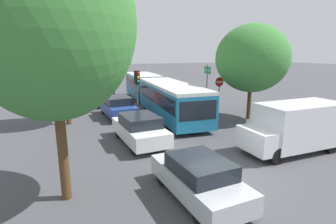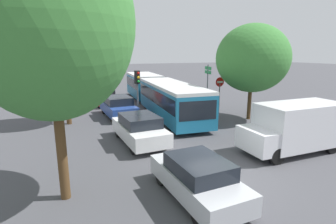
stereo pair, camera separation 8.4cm
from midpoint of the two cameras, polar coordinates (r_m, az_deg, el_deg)
ground_plane at (r=10.43m, az=12.62°, el=-13.67°), size 200.00×200.00×0.00m
articulated_bus at (r=21.97m, az=-2.48°, el=4.51°), size 3.94×16.82×2.48m
city_bus_rear at (r=39.88m, az=-17.73°, el=7.68°), size 2.83×11.63×2.49m
queued_car_silver at (r=8.66m, az=6.43°, el=-14.05°), size 1.84×4.01×1.37m
queued_car_white at (r=13.61m, az=-6.37°, el=-3.64°), size 2.01×4.38×1.50m
queued_car_blue at (r=19.41m, az=-11.00°, el=1.18°), size 2.02×4.40×1.50m
queued_car_red at (r=24.23m, az=-13.96°, el=3.18°), size 1.85×4.03×1.38m
white_van at (r=13.64m, az=25.94°, el=-2.75°), size 5.02×2.05×2.31m
traffic_light at (r=18.18m, az=-6.85°, el=6.10°), size 0.37×0.39×3.40m
no_entry_sign at (r=19.93m, az=10.95°, el=4.74°), size 0.70×0.08×2.82m
direction_sign_post at (r=22.94m, az=8.43°, el=7.57°), size 0.32×1.39×3.60m
tree_left_near at (r=8.38m, az=-24.50°, el=17.49°), size 4.80×4.80×8.27m
tree_left_mid at (r=17.99m, az=-22.19°, el=11.63°), size 3.61×3.61×6.73m
tree_right_near at (r=18.89m, az=17.70°, el=11.06°), size 4.89×4.89×6.50m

